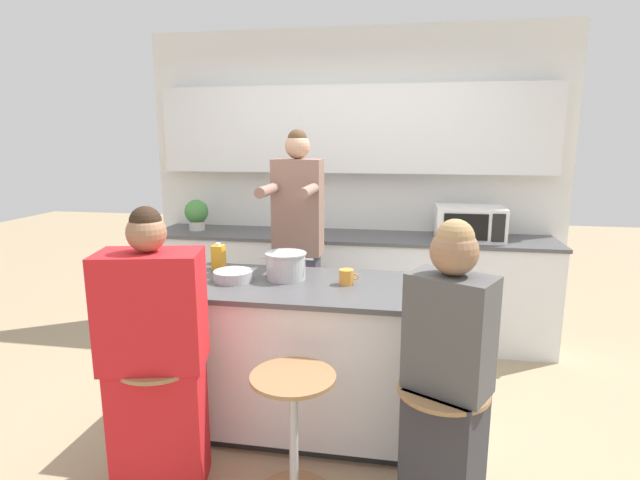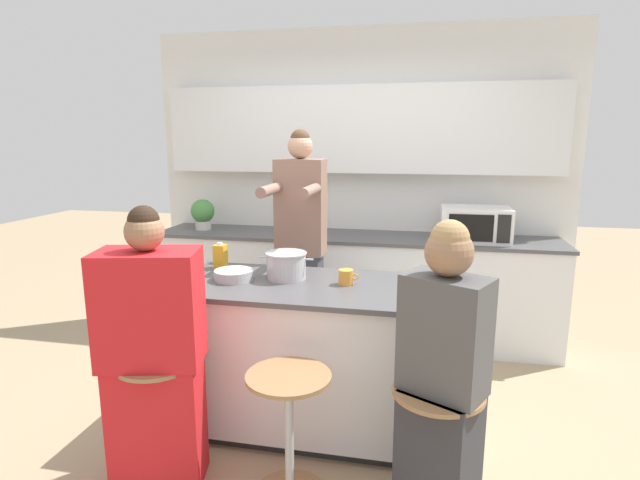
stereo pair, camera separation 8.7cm
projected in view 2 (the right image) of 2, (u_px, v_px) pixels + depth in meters
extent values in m
plane|color=tan|center=(317.00, 424.00, 3.11)|extent=(16.00, 16.00, 0.00)
cube|color=silver|center=(358.00, 183.00, 4.56)|extent=(3.76, 0.06, 2.70)
cube|color=silver|center=(358.00, 130.00, 4.36)|extent=(3.46, 0.16, 0.75)
cube|color=silver|center=(352.00, 288.00, 4.42)|extent=(3.46, 0.57, 0.89)
cube|color=#4C4C4F|center=(353.00, 237.00, 4.33)|extent=(3.49, 0.60, 0.03)
cube|color=black|center=(317.00, 420.00, 3.10)|extent=(1.60, 0.65, 0.06)
cube|color=silver|center=(317.00, 354.00, 3.01)|extent=(1.68, 0.73, 0.82)
cube|color=#4C4C4F|center=(317.00, 287.00, 2.93)|extent=(1.72, 0.77, 0.03)
cylinder|color=#997047|center=(165.00, 475.00, 2.63)|extent=(0.38, 0.38, 0.01)
cylinder|color=#B7BABC|center=(161.00, 420.00, 2.57)|extent=(0.04, 0.04, 0.62)
cylinder|color=#997047|center=(157.00, 362.00, 2.50)|extent=(0.41, 0.41, 0.02)
cylinder|color=#B7BABC|center=(289.00, 438.00, 2.42)|extent=(0.04, 0.04, 0.62)
cylinder|color=#997047|center=(288.00, 377.00, 2.35)|extent=(0.41, 0.41, 0.02)
cylinder|color=#B7BABC|center=(435.00, 457.00, 2.27)|extent=(0.04, 0.04, 0.62)
cylinder|color=#997047|center=(438.00, 392.00, 2.21)|extent=(0.41, 0.41, 0.02)
cube|color=#383842|center=(302.00, 314.00, 3.71)|extent=(0.29, 0.22, 0.93)
cube|color=#896656|center=(301.00, 207.00, 3.55)|extent=(0.34, 0.22, 0.68)
cylinder|color=#896656|center=(270.00, 190.00, 3.26)|extent=(0.07, 0.37, 0.07)
cylinder|color=#896656|center=(310.00, 191.00, 3.21)|extent=(0.07, 0.37, 0.07)
sphere|color=tan|center=(300.00, 146.00, 3.47)|extent=(0.18, 0.18, 0.18)
sphere|color=#513823|center=(300.00, 139.00, 3.46)|extent=(0.14, 0.14, 0.14)
cube|color=red|center=(158.00, 422.00, 2.55)|extent=(0.50, 0.36, 0.66)
cube|color=red|center=(150.00, 308.00, 2.42)|extent=(0.54, 0.39, 0.57)
sphere|color=#936B4C|center=(144.00, 232.00, 2.35)|extent=(0.22, 0.22, 0.19)
sphere|color=black|center=(144.00, 221.00, 2.34)|extent=(0.18, 0.18, 0.15)
cube|color=#333338|center=(438.00, 457.00, 2.27)|extent=(0.41, 0.38, 0.66)
cube|color=#4C4C4C|center=(445.00, 335.00, 2.15)|extent=(0.42, 0.36, 0.52)
sphere|color=#936B4C|center=(449.00, 252.00, 2.07)|extent=(0.28, 0.28, 0.21)
sphere|color=#A37F51|center=(450.00, 239.00, 2.06)|extent=(0.22, 0.22, 0.16)
cylinder|color=#B7BABC|center=(286.00, 266.00, 3.03)|extent=(0.24, 0.24, 0.16)
cylinder|color=#B7BABC|center=(286.00, 253.00, 3.01)|extent=(0.25, 0.25, 0.01)
cylinder|color=#B7BABC|center=(263.00, 257.00, 3.05)|extent=(0.05, 0.01, 0.01)
cylinder|color=#B7BABC|center=(309.00, 259.00, 2.99)|extent=(0.05, 0.01, 0.01)
cylinder|color=#B7BABC|center=(234.00, 275.00, 3.01)|extent=(0.23, 0.23, 0.06)
cylinder|color=orange|center=(346.00, 277.00, 2.91)|extent=(0.09, 0.09, 0.09)
torus|color=orange|center=(355.00, 277.00, 2.90)|extent=(0.04, 0.01, 0.04)
ellipsoid|color=yellow|center=(418.00, 285.00, 2.82)|extent=(0.13, 0.05, 0.05)
ellipsoid|color=yellow|center=(412.00, 283.00, 2.86)|extent=(0.10, 0.12, 0.05)
ellipsoid|color=yellow|center=(424.00, 284.00, 2.84)|extent=(0.11, 0.11, 0.05)
cube|color=gold|center=(220.00, 257.00, 3.27)|extent=(0.08, 0.08, 0.16)
cylinder|color=white|center=(220.00, 244.00, 3.26)|extent=(0.03, 0.03, 0.02)
cube|color=white|center=(475.00, 224.00, 4.07)|extent=(0.55, 0.38, 0.28)
cube|color=black|center=(471.00, 228.00, 3.89)|extent=(0.34, 0.01, 0.21)
cube|color=black|center=(504.00, 229.00, 3.85)|extent=(0.10, 0.01, 0.22)
cylinder|color=beige|center=(203.00, 225.00, 4.60)|extent=(0.14, 0.14, 0.08)
sphere|color=#478942|center=(203.00, 211.00, 4.57)|extent=(0.22, 0.22, 0.22)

